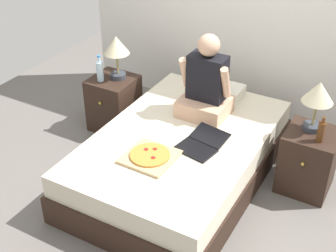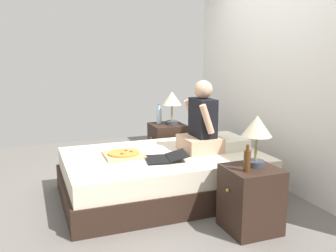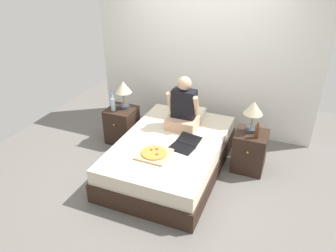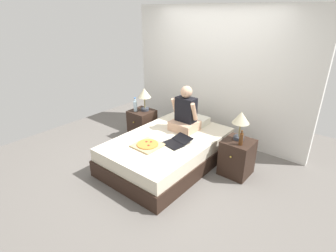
% 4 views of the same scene
% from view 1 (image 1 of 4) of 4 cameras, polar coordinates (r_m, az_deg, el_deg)
% --- Properties ---
extents(ground_plane, '(5.70, 5.70, 0.00)m').
position_cam_1_polar(ground_plane, '(4.37, 1.49, -6.29)').
color(ground_plane, '#66605B').
extents(wall_back, '(3.70, 0.12, 2.50)m').
position_cam_1_polar(wall_back, '(4.95, 9.76, 14.58)').
color(wall_back, silver).
rests_on(wall_back, ground).
extents(bed, '(1.39, 2.14, 0.47)m').
position_cam_1_polar(bed, '(4.23, 1.53, -3.83)').
color(bed, black).
rests_on(bed, ground).
extents(nightstand_left, '(0.44, 0.47, 0.58)m').
position_cam_1_polar(nightstand_left, '(4.98, -6.59, 2.79)').
color(nightstand_left, black).
rests_on(nightstand_left, ground).
extents(lamp_on_left_nightstand, '(0.26, 0.26, 0.45)m').
position_cam_1_polar(lamp_on_left_nightstand, '(4.72, -6.30, 9.42)').
color(lamp_on_left_nightstand, '#333842').
rests_on(lamp_on_left_nightstand, nightstand_left).
extents(water_bottle, '(0.07, 0.07, 0.28)m').
position_cam_1_polar(water_bottle, '(4.77, -8.30, 6.71)').
color(water_bottle, silver).
rests_on(water_bottle, nightstand_left).
extents(nightstand_right, '(0.44, 0.47, 0.58)m').
position_cam_1_polar(nightstand_right, '(4.28, 16.70, -4.04)').
color(nightstand_right, black).
rests_on(nightstand_right, ground).
extents(lamp_on_right_nightstand, '(0.26, 0.26, 0.45)m').
position_cam_1_polar(lamp_on_right_nightstand, '(4.01, 17.84, 3.54)').
color(lamp_on_right_nightstand, '#333842').
rests_on(lamp_on_right_nightstand, nightstand_right).
extents(beer_bottle, '(0.06, 0.06, 0.23)m').
position_cam_1_polar(beer_bottle, '(3.98, 18.15, -0.63)').
color(beer_bottle, '#512D14').
rests_on(beer_bottle, nightstand_right).
extents(pillow, '(0.52, 0.34, 0.12)m').
position_cam_1_polar(pillow, '(4.69, 5.79, 4.27)').
color(pillow, silver).
rests_on(pillow, bed).
extents(person_seated, '(0.47, 0.40, 0.78)m').
position_cam_1_polar(person_seated, '(4.28, 4.68, 4.87)').
color(person_seated, tan).
rests_on(person_seated, bed).
extents(laptop, '(0.38, 0.46, 0.07)m').
position_cam_1_polar(laptop, '(3.94, 3.95, -2.31)').
color(laptop, black).
rests_on(laptop, bed).
extents(pizza_box, '(0.41, 0.41, 0.05)m').
position_cam_1_polar(pizza_box, '(3.81, -2.22, -3.71)').
color(pizza_box, tan).
rests_on(pizza_box, bed).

